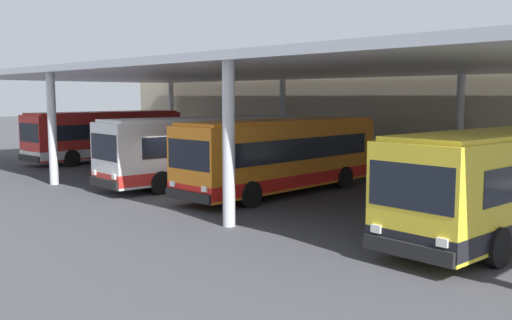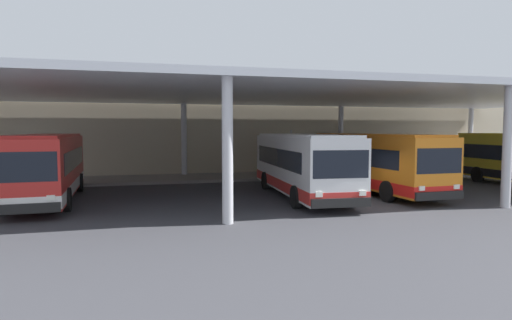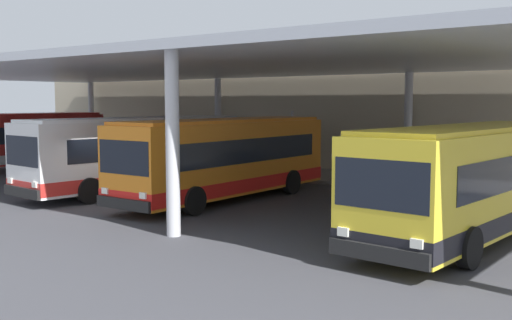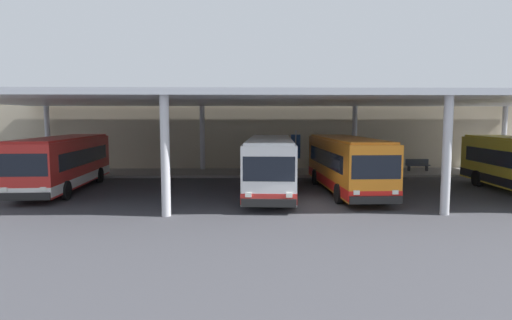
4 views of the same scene
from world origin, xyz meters
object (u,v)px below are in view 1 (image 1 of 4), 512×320
(bus_nearest_bay, at_px, (106,135))
(bus_second_bay, at_px, (205,149))
(banner_sign, at_px, (349,136))
(trash_bin, at_px, (466,168))
(bus_middle_bay, at_px, (282,155))
(bus_far_bay, at_px, (509,182))

(bus_nearest_bay, distance_m, bus_second_bay, 12.35)
(bus_second_bay, xyz_separation_m, banner_sign, (2.39, 8.17, 0.32))
(bus_nearest_bay, distance_m, trash_bin, 22.11)
(bus_middle_bay, height_order, trash_bin, bus_middle_bay)
(bus_far_bay, relative_size, banner_sign, 3.33)
(bus_second_bay, bearing_deg, trash_bin, 47.21)
(bus_middle_bay, relative_size, trash_bin, 10.81)
(bus_second_bay, height_order, bus_middle_bay, same)
(bus_middle_bay, distance_m, banner_sign, 7.87)
(bus_second_bay, relative_size, bus_middle_bay, 1.01)
(bus_middle_bay, bearing_deg, banner_sign, 105.10)
(bus_second_bay, bearing_deg, bus_far_bay, -1.27)
(bus_middle_bay, xyz_separation_m, banner_sign, (-2.05, 7.59, 0.32))
(trash_bin, xyz_separation_m, banner_sign, (-6.19, -1.10, 1.30))
(trash_bin, bearing_deg, bus_second_bay, -132.79)
(bus_second_bay, bearing_deg, bus_middle_bay, 7.49)
(bus_middle_bay, xyz_separation_m, bus_far_bay, (9.88, -0.90, 0.00))
(bus_nearest_bay, height_order, trash_bin, bus_nearest_bay)
(bus_second_bay, xyz_separation_m, trash_bin, (8.58, 9.27, -0.98))
(bus_second_bay, relative_size, trash_bin, 10.89)
(bus_middle_bay, bearing_deg, bus_second_bay, -172.51)
(bus_nearest_bay, bearing_deg, bus_second_bay, -8.53)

